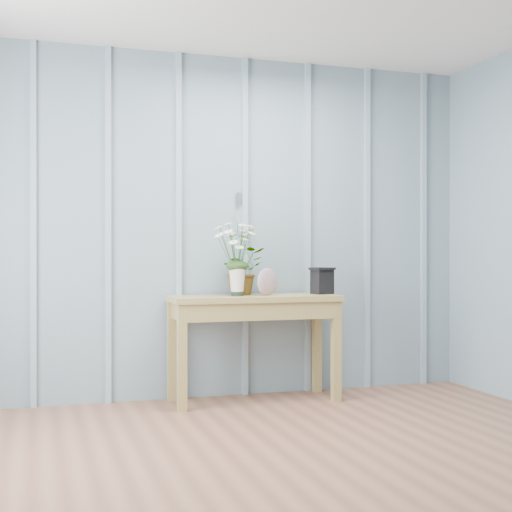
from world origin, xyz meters
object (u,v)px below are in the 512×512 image
object	(u,v)px
daisy_vase	(237,248)
carved_box	(322,280)
sideboard	(254,311)
felt_disc_vessel	(267,282)

from	to	relation	value
daisy_vase	carved_box	distance (m)	0.70
sideboard	carved_box	bearing A→B (deg)	1.76
felt_disc_vessel	carved_box	bearing A→B (deg)	-23.40
daisy_vase	felt_disc_vessel	size ratio (longest dim) A/B	2.80
sideboard	carved_box	distance (m)	0.57
daisy_vase	sideboard	bearing A→B (deg)	11.64
sideboard	felt_disc_vessel	size ratio (longest dim) A/B	6.19
felt_disc_vessel	carved_box	xyz separation A→B (m)	(0.44, 0.03, 0.00)
sideboard	daisy_vase	world-z (taller)	daisy_vase
sideboard	daisy_vase	xyz separation A→B (m)	(-0.13, -0.03, 0.45)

